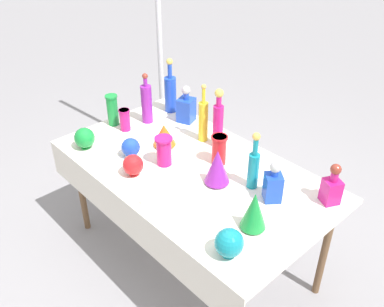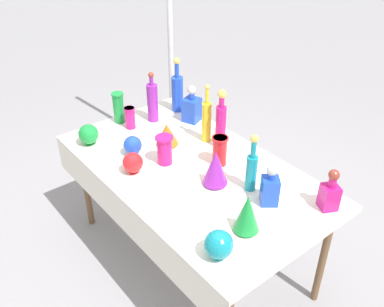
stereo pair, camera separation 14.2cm
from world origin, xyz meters
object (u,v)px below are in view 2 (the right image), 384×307
tall_bottle_2 (177,91)px  tall_bottle_3 (221,122)px  fluted_vase_2 (216,167)px  round_bowl_3 (133,163)px  square_decanter_0 (192,108)px  tall_bottle_4 (152,101)px  fluted_vase_1 (247,213)px  slender_vase_0 (220,150)px  round_bowl_0 (219,244)px  fluted_vase_0 (167,134)px  tall_bottle_0 (252,168)px  round_bowl_1 (133,145)px  square_decanter_2 (330,193)px  slender_vase_3 (130,117)px  round_bowl_2 (89,134)px  square_decanter_1 (270,188)px  canopy_pole (170,40)px  tall_bottle_1 (207,120)px  slender_vase_1 (119,107)px  slender_vase_2 (165,149)px

tall_bottle_2 → tall_bottle_3: tall_bottle_2 is taller
fluted_vase_2 → round_bowl_3: fluted_vase_2 is taller
round_bowl_3 → square_decanter_0: bearing=112.7°
tall_bottle_4 → fluted_vase_1: size_ratio=1.71×
tall_bottle_3 → tall_bottle_4: 0.58m
slender_vase_0 → round_bowl_0: bearing=-42.2°
fluted_vase_0 → tall_bottle_0: bearing=7.3°
fluted_vase_0 → round_bowl_1: bearing=-100.2°
round_bowl_0 → fluted_vase_0: bearing=157.3°
square_decanter_2 → fluted_vase_2: 0.62m
slender_vase_3 → round_bowl_2: (0.02, -0.32, -0.01)m
tall_bottle_3 → square_decanter_1: (0.59, -0.18, -0.08)m
tall_bottle_0 → round_bowl_1: size_ratio=2.79×
fluted_vase_2 → round_bowl_2: size_ratio=1.56×
fluted_vase_1 → canopy_pole: (-1.72, 0.81, 0.24)m
fluted_vase_2 → tall_bottle_1: bearing=145.8°
tall_bottle_2 → fluted_vase_0: bearing=-45.1°
slender_vase_1 → canopy_pole: canopy_pole is taller
square_decanter_2 → round_bowl_1: square_decanter_2 is taller
tall_bottle_2 → round_bowl_0: 1.49m
tall_bottle_4 → fluted_vase_2: bearing=-10.3°
square_decanter_1 → fluted_vase_2: size_ratio=1.11×
tall_bottle_3 → round_bowl_2: (-0.56, -0.64, -0.10)m
tall_bottle_1 → fluted_vase_1: tall_bottle_1 is taller
fluted_vase_0 → canopy_pole: size_ratio=0.06×
tall_bottle_2 → square_decanter_1: 1.20m
slender_vase_0 → fluted_vase_0: size_ratio=1.23×
canopy_pole → round_bowl_2: bearing=-64.2°
slender_vase_2 → slender_vase_0: bearing=49.2°
square_decanter_1 → slender_vase_0: (-0.44, 0.04, 0.00)m
tall_bottle_2 → fluted_vase_2: 0.94m
tall_bottle_1 → canopy_pole: size_ratio=0.14×
canopy_pole → tall_bottle_3: bearing=-20.3°
tall_bottle_4 → fluted_vase_2: size_ratio=1.68×
fluted_vase_1 → round_bowl_0: 0.23m
round_bowl_3 → fluted_vase_1: bearing=12.4°
square_decanter_1 → slender_vase_3: 1.17m
slender_vase_0 → fluted_vase_0: bearing=-163.0°
tall_bottle_3 → square_decanter_2: (0.81, 0.03, -0.08)m
tall_bottle_2 → slender_vase_1: bearing=-105.0°
tall_bottle_0 → round_bowl_2: (-0.99, -0.48, -0.07)m
square_decanter_0 → round_bowl_0: 1.31m
tall_bottle_3 → tall_bottle_4: tall_bottle_3 is taller
round_bowl_0 → round_bowl_1: bearing=170.9°
tall_bottle_0 → square_decanter_0: 0.86m
fluted_vase_0 → fluted_vase_1: 0.91m
slender_vase_0 → fluted_vase_1: fluted_vase_1 is taller
slender_vase_0 → slender_vase_1: (-0.84, -0.20, 0.02)m
slender_vase_1 → round_bowl_0: size_ratio=1.52×
round_bowl_2 → fluted_vase_0: bearing=50.4°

